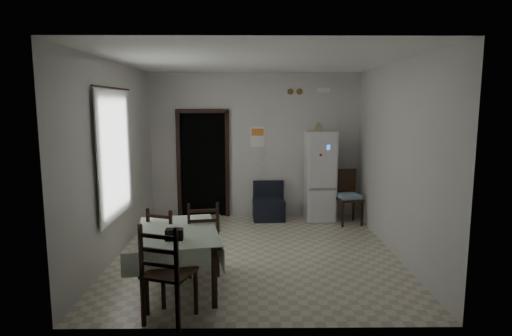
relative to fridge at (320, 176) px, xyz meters
The scene contains 25 objects.
ground 2.47m from the fridge, 123.41° to the right, with size 4.50×4.50×0.00m, color beige.
ceiling 3.07m from the fridge, 123.41° to the right, with size 4.20×4.50×0.02m, color white, non-canonical shape.
wall_back 1.43m from the fridge, 165.89° to the left, with size 4.20×0.02×2.90m, color beige, non-canonical shape.
wall_front 4.41m from the fridge, 106.94° to the right, with size 4.20×0.02×2.90m, color beige, non-canonical shape.
wall_left 3.93m from the fridge, 150.22° to the right, with size 0.02×4.50×2.90m, color beige, non-canonical shape.
wall_right 2.18m from the fridge, 66.81° to the right, with size 0.02×4.50×2.90m, color beige, non-canonical shape.
doorway 2.39m from the fridge, 167.31° to the left, with size 1.06×0.52×2.22m.
window_recess 4.09m from the fridge, 148.11° to the right, with size 0.10×1.20×1.60m, color silver.
curtain 4.00m from the fridge, 147.26° to the right, with size 0.02×1.45×1.85m, color white.
curtain_rod 4.25m from the fridge, 147.19° to the right, with size 0.02×0.02×1.60m, color black.
calendar 1.46m from the fridge, 165.87° to the left, with size 0.28×0.02×0.40m, color white.
calendar_image 1.51m from the fridge, 166.13° to the left, with size 0.24×0.01×0.14m, color orange.
light_switch 1.19m from the fridge, 164.67° to the left, with size 0.08×0.02×0.12m, color beige.
vent_left 1.76m from the fridge, 151.99° to the left, with size 0.12×0.12×0.03m, color brown.
vent_right 1.71m from the fridge, 142.20° to the left, with size 0.12×0.12×0.03m, color brown.
emergency_light 1.70m from the fridge, 74.67° to the left, with size 0.25×0.07×0.09m, color white.
fridge is the anchor object (origin of this frame).
tan_cone 0.97m from the fridge, 163.51° to the left, with size 0.21×0.21×0.17m, color tan.
navy_seat 1.13m from the fridge, behind, with size 0.61×0.59×0.74m, color black, non-canonical shape.
corner_chair 0.70m from the fridge, 33.37° to the right, with size 0.45×0.45×1.04m, color black, non-canonical shape.
dining_table 3.94m from the fridge, 125.09° to the right, with size 0.94×1.43×0.74m, color #9AAC93, non-canonical shape.
black_bag 4.21m from the fridge, 121.92° to the right, with size 0.20×0.12×0.13m, color black.
dining_chair_far_left 3.70m from the fridge, 132.71° to the right, with size 0.39×0.39×0.92m, color black, non-canonical shape.
dining_chair_far_right 3.38m from the fridge, 126.62° to the right, with size 0.43×0.43×1.01m, color black, non-canonical shape.
dining_chair_near_head 4.58m from the fridge, 118.85° to the right, with size 0.47×0.47×1.09m, color black, non-canonical shape.
Camera 1 is at (-0.07, -6.34, 2.27)m, focal length 30.00 mm.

